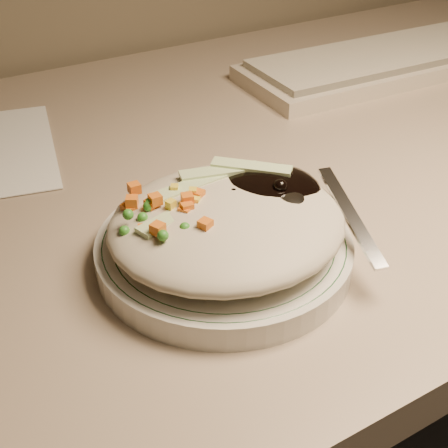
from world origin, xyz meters
TOP-DOWN VIEW (x-y plane):
  - desk at (0.00, 1.38)m, footprint 1.40×0.70m
  - plate at (-0.11, 1.22)m, footprint 0.21×0.21m
  - plate_rim at (-0.11, 1.22)m, footprint 0.20×0.20m
  - meal at (-0.10, 1.22)m, footprint 0.21×0.19m
  - keyboard at (0.31, 1.48)m, footprint 0.42×0.17m

SIDE VIEW (x-z plane):
  - desk at x=0.00m, z-range 0.17..0.91m
  - plate at x=-0.11m, z-range 0.74..0.76m
  - keyboard at x=0.31m, z-range 0.74..0.77m
  - plate_rim at x=-0.11m, z-range 0.76..0.76m
  - meal at x=-0.10m, z-range 0.76..0.81m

